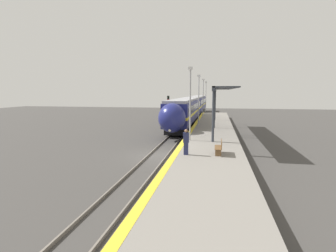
# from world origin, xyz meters

# --- Properties ---
(ground_plane) EXTENTS (120.00, 120.00, 0.00)m
(ground_plane) POSITION_xyz_m (0.00, 0.00, 0.00)
(ground_plane) COLOR #423F3D
(rail_left) EXTENTS (0.08, 90.00, 0.15)m
(rail_left) POSITION_xyz_m (-0.72, 0.00, 0.07)
(rail_left) COLOR slate
(rail_left) RESTS_ON ground_plane
(rail_right) EXTENTS (0.08, 90.00, 0.15)m
(rail_right) POSITION_xyz_m (0.72, 0.00, 0.07)
(rail_right) COLOR slate
(rail_right) RESTS_ON ground_plane
(train) EXTENTS (2.85, 45.57, 3.95)m
(train) POSITION_xyz_m (0.00, 27.41, 2.26)
(train) COLOR black
(train) RESTS_ON ground_plane
(platform_right) EXTENTS (4.61, 64.00, 0.95)m
(platform_right) POSITION_xyz_m (3.90, 0.00, 0.47)
(platform_right) COLOR gray
(platform_right) RESTS_ON ground_plane
(platform_bench) EXTENTS (0.44, 1.51, 0.89)m
(platform_bench) POSITION_xyz_m (4.59, -2.50, 1.41)
(platform_bench) COLOR brown
(platform_bench) RESTS_ON platform_right
(person_waiting) EXTENTS (0.36, 0.22, 1.63)m
(person_waiting) POSITION_xyz_m (2.50, -3.04, 1.79)
(person_waiting) COLOR navy
(person_waiting) RESTS_ON platform_right
(railway_signal) EXTENTS (0.28, 0.28, 4.36)m
(railway_signal) POSITION_xyz_m (-2.14, 15.76, 2.66)
(railway_signal) COLOR #59595E
(railway_signal) RESTS_ON ground_plane
(lamppost_near) EXTENTS (0.36, 0.20, 5.93)m
(lamppost_near) POSITION_xyz_m (2.22, 1.98, 4.31)
(lamppost_near) COLOR #9E9EA3
(lamppost_near) RESTS_ON platform_right
(lamppost_mid) EXTENTS (0.36, 0.20, 5.93)m
(lamppost_mid) POSITION_xyz_m (2.22, 11.83, 4.31)
(lamppost_mid) COLOR #9E9EA3
(lamppost_mid) RESTS_ON platform_right
(lamppost_far) EXTENTS (0.36, 0.20, 5.93)m
(lamppost_far) POSITION_xyz_m (2.22, 21.68, 4.31)
(lamppost_far) COLOR #9E9EA3
(lamppost_far) RESTS_ON platform_right
(lamppost_farthest) EXTENTS (0.36, 0.20, 5.93)m
(lamppost_farthest) POSITION_xyz_m (2.22, 31.53, 4.31)
(lamppost_farthest) COLOR #9E9EA3
(lamppost_farthest) RESTS_ON platform_right
(station_canopy) EXTENTS (2.02, 19.59, 4.37)m
(station_canopy) POSITION_xyz_m (4.67, 9.93, 5.04)
(station_canopy) COLOR #333842
(station_canopy) RESTS_ON platform_right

